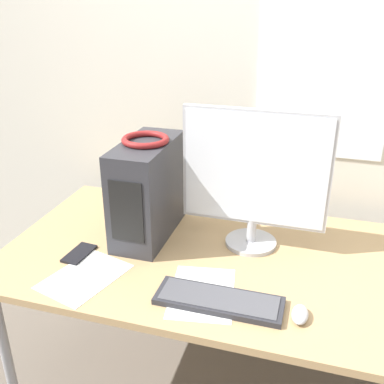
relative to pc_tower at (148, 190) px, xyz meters
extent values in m
cube|color=beige|center=(0.52, 0.50, 0.40)|extent=(8.00, 0.06, 2.70)
cube|color=tan|center=(0.52, -0.08, -0.21)|extent=(2.06, 0.91, 0.03)
cylinder|color=#99999E|center=(-0.43, -0.45, -0.59)|extent=(0.04, 0.04, 0.72)
cylinder|color=#99999E|center=(-0.43, 0.29, -0.59)|extent=(0.04, 0.04, 0.72)
cube|color=#2D2D33|center=(0.00, 0.00, 0.00)|extent=(0.18, 0.41, 0.40)
cube|color=black|center=(0.00, -0.20, 0.00)|extent=(0.13, 0.00, 0.24)
torus|color=maroon|center=(0.00, 0.00, 0.21)|extent=(0.18, 0.18, 0.02)
cylinder|color=#B7B7BC|center=(0.42, 0.04, -0.19)|extent=(0.20, 0.20, 0.02)
cylinder|color=#B7B7BC|center=(0.42, 0.04, -0.13)|extent=(0.04, 0.04, 0.10)
cube|color=#B7B7BC|center=(0.42, 0.04, 0.13)|extent=(0.55, 0.03, 0.45)
cube|color=white|center=(0.42, 0.02, 0.13)|extent=(0.53, 0.00, 0.42)
cube|color=#28282D|center=(0.39, -0.36, -0.19)|extent=(0.41, 0.14, 0.02)
cube|color=#47474C|center=(0.39, -0.36, -0.18)|extent=(0.38, 0.12, 0.00)
ellipsoid|color=#B2B2B7|center=(0.64, -0.37, -0.18)|extent=(0.05, 0.09, 0.03)
cube|color=black|center=(-0.20, -0.23, -0.19)|extent=(0.08, 0.15, 0.01)
cube|color=white|center=(0.32, -0.33, -0.20)|extent=(0.26, 0.33, 0.00)
cube|color=white|center=(-0.10, -0.36, -0.20)|extent=(0.28, 0.34, 0.00)
camera|label=1|loc=(0.64, -1.52, 0.73)|focal=42.00mm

